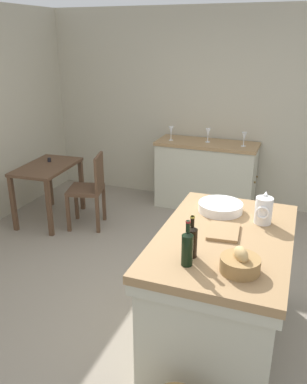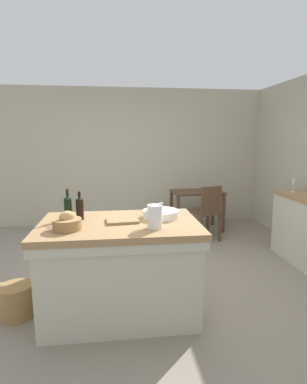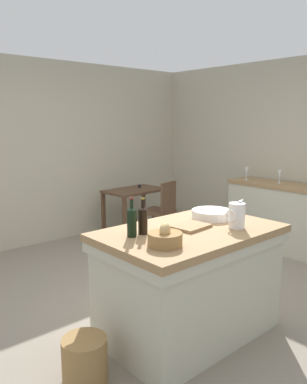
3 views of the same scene
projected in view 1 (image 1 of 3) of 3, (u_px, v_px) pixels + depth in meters
name	position (u px, v px, depth m)	size (l,w,h in m)	color
ground_plane	(162.00, 302.00, 3.60)	(6.76, 6.76, 0.00)	gray
wall_right	(227.00, 110.00, 5.39)	(0.12, 5.20, 2.60)	#B2AA93
island_table	(221.00, 285.00, 3.00)	(1.46, 0.93, 0.90)	#99754C
side_cabinet	(206.00, 175.00, 5.46)	(0.52, 1.35, 0.92)	#99754C
writing_desk	(47.00, 174.00, 5.02)	(0.93, 0.61, 0.78)	#513826
wooden_chair	(90.00, 188.00, 4.87)	(0.49, 0.49, 0.92)	#513826
pitcher	(264.00, 210.00, 3.00)	(0.17, 0.13, 0.25)	white
wash_bowl	(220.00, 207.00, 3.23)	(0.36, 0.36, 0.07)	white
bread_basket	(240.00, 263.00, 2.39)	(0.24, 0.24, 0.16)	olive
cutting_board	(224.00, 232.00, 2.88)	(0.29, 0.22, 0.02)	#99754C
wine_bottle_dark	(192.00, 240.00, 2.54)	(0.07, 0.07, 0.28)	black
wine_bottle_amber	(187.00, 247.00, 2.44)	(0.07, 0.07, 0.30)	black
wine_glass_far_left	(244.00, 137.00, 5.06)	(0.07, 0.07, 0.18)	white
wine_glass_left	(208.00, 133.00, 5.26)	(0.07, 0.07, 0.18)	white
wine_glass_middle	(171.00, 131.00, 5.35)	(0.07, 0.07, 0.19)	white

